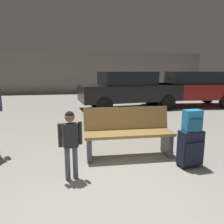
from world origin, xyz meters
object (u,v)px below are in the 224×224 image
at_px(bench, 128,132).
at_px(parked_car_near, 129,89).
at_px(suitcase, 191,148).
at_px(child, 70,138).
at_px(backpack_bright, 193,121).
at_px(parked_car_side, 190,88).

relative_size(bench, parked_car_near, 0.38).
bearing_deg(parked_car_near, suitcase, -94.27).
bearing_deg(child, suitcase, 2.33).
bearing_deg(suitcase, backpack_bright, -120.90).
height_order(suitcase, backpack_bright, backpack_bright).
relative_size(suitcase, parked_car_side, 0.14).
bearing_deg(bench, suitcase, -36.29).
xyz_separation_m(suitcase, parked_car_side, (3.23, 5.71, 0.48)).
bearing_deg(parked_car_near, bench, -104.76).
xyz_separation_m(bench, parked_car_near, (1.29, 4.89, 0.36)).
bearing_deg(parked_car_side, child, -131.55).
distance_m(suitcase, backpack_bright, 0.45).
bearing_deg(backpack_bright, suitcase, 59.10).
xyz_separation_m(suitcase, backpack_bright, (-0.00, -0.00, 0.45)).
xyz_separation_m(bench, suitcase, (0.88, -0.64, -0.12)).
relative_size(suitcase, child, 0.60).
bearing_deg(bench, child, -144.85).
bearing_deg(child, backpack_bright, 2.31).
height_order(child, parked_car_side, parked_car_side).
xyz_separation_m(parked_car_side, parked_car_near, (-2.82, -0.17, 0.00)).
distance_m(child, parked_car_near, 6.08).
height_order(parked_car_side, parked_car_near, same).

